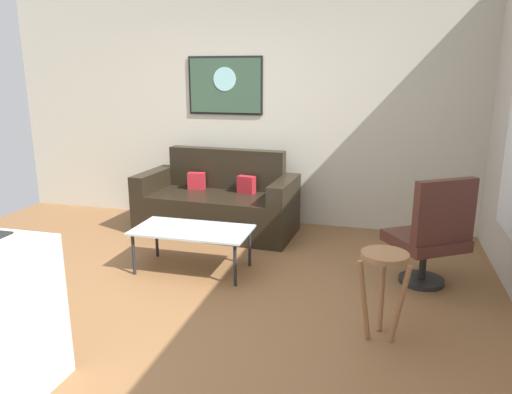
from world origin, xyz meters
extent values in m
cube|color=brown|center=(0.00, 0.00, -0.02)|extent=(6.40, 6.40, 0.04)
cube|color=beige|center=(0.00, 2.42, 1.40)|extent=(6.40, 0.05, 2.80)
cube|color=black|center=(-0.31, 1.83, 0.23)|extent=(1.47, 0.90, 0.46)
cube|color=black|center=(-0.29, 2.15, 0.69)|extent=(1.44, 0.24, 0.47)
cube|color=black|center=(-1.11, 1.87, 0.34)|extent=(0.23, 0.83, 0.67)
cube|color=black|center=(0.49, 1.78, 0.34)|extent=(0.23, 0.83, 0.67)
cube|color=#A41E25|center=(-0.62, 1.99, 0.56)|extent=(0.21, 0.13, 0.20)
cube|color=#A41E25|center=(0.01, 1.96, 0.56)|extent=(0.22, 0.14, 0.20)
cube|color=silver|center=(-0.15, 0.71, 0.40)|extent=(1.08, 0.56, 0.02)
cylinder|color=#232326|center=(-0.64, 0.47, 0.19)|extent=(0.03, 0.03, 0.39)
cylinder|color=#232326|center=(0.33, 0.47, 0.19)|extent=(0.03, 0.03, 0.39)
cylinder|color=#232326|center=(-0.64, 0.94, 0.19)|extent=(0.03, 0.03, 0.39)
cylinder|color=#232326|center=(0.33, 0.94, 0.19)|extent=(0.03, 0.03, 0.39)
cylinder|color=black|center=(1.91, 0.96, 0.02)|extent=(0.39, 0.39, 0.04)
cylinder|color=black|center=(1.91, 0.96, 0.22)|extent=(0.06, 0.06, 0.37)
cube|color=#4A251E|center=(1.91, 0.96, 0.40)|extent=(0.76, 0.76, 0.10)
cube|color=#4A251E|center=(2.02, 0.79, 0.71)|extent=(0.51, 0.37, 0.53)
cylinder|color=#90623D|center=(1.56, -0.07, 0.61)|extent=(0.32, 0.32, 0.03)
cylinder|color=#90623D|center=(1.56, 0.07, 0.30)|extent=(0.04, 0.13, 0.59)
cylinder|color=#90623D|center=(1.45, -0.13, 0.30)|extent=(0.13, 0.10, 0.59)
cylinder|color=#90623D|center=(1.68, -0.13, 0.30)|extent=(0.13, 0.10, 0.59)
cube|color=black|center=(-0.37, 2.39, 1.66)|extent=(0.93, 0.01, 0.68)
cube|color=#37523D|center=(-0.37, 2.38, 1.66)|extent=(0.88, 0.02, 0.63)
cylinder|color=#99DADC|center=(-0.37, 2.37, 1.73)|extent=(0.28, 0.01, 0.28)
camera|label=1|loc=(1.50, -3.22, 1.80)|focal=33.72mm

